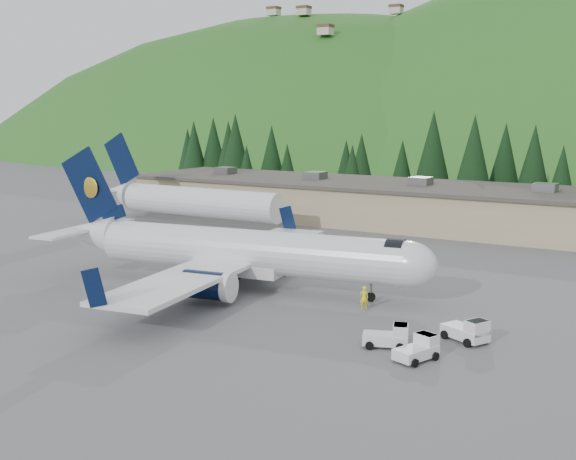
{
  "coord_description": "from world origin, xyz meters",
  "views": [
    {
      "loc": [
        32.17,
        -47.29,
        14.44
      ],
      "look_at": [
        0.0,
        6.0,
        4.0
      ],
      "focal_mm": 45.0,
      "sensor_mm": 36.0,
      "label": 1
    }
  ],
  "objects_px": {
    "baggage_tug_c": "(419,349)",
    "ramp_worker": "(364,298)",
    "terminal_building": "(383,202)",
    "baggage_tug_a": "(390,337)",
    "baggage_tug_b": "(468,331)",
    "airliner": "(239,252)",
    "second_airliner": "(183,200)"
  },
  "relations": [
    {
      "from": "second_airliner",
      "to": "baggage_tug_b",
      "type": "height_order",
      "value": "second_airliner"
    },
    {
      "from": "baggage_tug_c",
      "to": "ramp_worker",
      "type": "height_order",
      "value": "ramp_worker"
    },
    {
      "from": "second_airliner",
      "to": "baggage_tug_a",
      "type": "height_order",
      "value": "second_airliner"
    },
    {
      "from": "terminal_building",
      "to": "baggage_tug_a",
      "type": "bearing_deg",
      "value": -65.77
    },
    {
      "from": "ramp_worker",
      "to": "baggage_tug_c",
      "type": "bearing_deg",
      "value": 99.09
    },
    {
      "from": "airliner",
      "to": "ramp_worker",
      "type": "bearing_deg",
      "value": -11.8
    },
    {
      "from": "second_airliner",
      "to": "terminal_building",
      "type": "height_order",
      "value": "second_airliner"
    },
    {
      "from": "baggage_tug_c",
      "to": "ramp_worker",
      "type": "distance_m",
      "value": 10.87
    },
    {
      "from": "airliner",
      "to": "terminal_building",
      "type": "xyz_separation_m",
      "value": [
        -4.03,
        38.15,
        -0.37
      ]
    },
    {
      "from": "baggage_tug_b",
      "to": "terminal_building",
      "type": "xyz_separation_m",
      "value": [
        -24.39,
        42.2,
        1.92
      ]
    },
    {
      "from": "airliner",
      "to": "ramp_worker",
      "type": "height_order",
      "value": "airliner"
    },
    {
      "from": "airliner",
      "to": "baggage_tug_a",
      "type": "bearing_deg",
      "value": -32.94
    },
    {
      "from": "airliner",
      "to": "ramp_worker",
      "type": "xyz_separation_m",
      "value": [
        11.57,
        -0.66,
        -2.11
      ]
    },
    {
      "from": "ramp_worker",
      "to": "terminal_building",
      "type": "bearing_deg",
      "value": -101.24
    },
    {
      "from": "airliner",
      "to": "baggage_tug_a",
      "type": "relative_size",
      "value": 11.04
    },
    {
      "from": "baggage_tug_a",
      "to": "baggage_tug_c",
      "type": "relative_size",
      "value": 1.02
    },
    {
      "from": "baggage_tug_a",
      "to": "terminal_building",
      "type": "height_order",
      "value": "terminal_building"
    },
    {
      "from": "ramp_worker",
      "to": "airliner",
      "type": "bearing_deg",
      "value": -36.41
    },
    {
      "from": "second_airliner",
      "to": "baggage_tug_b",
      "type": "bearing_deg",
      "value": -30.6
    },
    {
      "from": "airliner",
      "to": "baggage_tug_c",
      "type": "relative_size",
      "value": 11.31
    },
    {
      "from": "baggage_tug_b",
      "to": "ramp_worker",
      "type": "bearing_deg",
      "value": -174.86
    },
    {
      "from": "airliner",
      "to": "baggage_tug_c",
      "type": "xyz_separation_m",
      "value": [
        18.87,
        -8.71,
        -2.35
      ]
    },
    {
      "from": "baggage_tug_a",
      "to": "baggage_tug_b",
      "type": "bearing_deg",
      "value": 20.54
    },
    {
      "from": "baggage_tug_a",
      "to": "airliner",
      "type": "bearing_deg",
      "value": 134.31
    },
    {
      "from": "baggage_tug_a",
      "to": "terminal_building",
      "type": "bearing_deg",
      "value": 92.96
    },
    {
      "from": "baggage_tug_a",
      "to": "baggage_tug_b",
      "type": "xyz_separation_m",
      "value": [
        3.85,
        3.44,
        0.05
      ]
    },
    {
      "from": "baggage_tug_a",
      "to": "terminal_building",
      "type": "relative_size",
      "value": 0.04
    },
    {
      "from": "terminal_building",
      "to": "ramp_worker",
      "type": "relative_size",
      "value": 40.08
    },
    {
      "from": "baggage_tug_a",
      "to": "terminal_building",
      "type": "distance_m",
      "value": 50.09
    },
    {
      "from": "baggage_tug_b",
      "to": "ramp_worker",
      "type": "xyz_separation_m",
      "value": [
        -8.79,
        3.39,
        0.18
      ]
    },
    {
      "from": "second_airliner",
      "to": "ramp_worker",
      "type": "xyz_separation_m",
      "value": [
        35.51,
        -22.81,
        -2.44
      ]
    },
    {
      "from": "airliner",
      "to": "terminal_building",
      "type": "relative_size",
      "value": 0.48
    }
  ]
}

